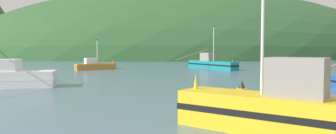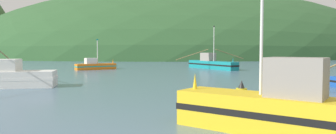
{
  "view_description": "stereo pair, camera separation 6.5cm",
  "coord_description": "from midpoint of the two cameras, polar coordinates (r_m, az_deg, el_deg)",
  "views": [
    {
      "loc": [
        -7.99,
        -4.23,
        3.26
      ],
      "look_at": [
        0.77,
        27.38,
        1.4
      ],
      "focal_mm": 33.31,
      "sensor_mm": 36.0,
      "label": 1
    },
    {
      "loc": [
        -7.92,
        -4.25,
        3.26
      ],
      "look_at": [
        0.77,
        27.38,
        1.4
      ],
      "focal_mm": 33.31,
      "sensor_mm": 36.0,
      "label": 2
    }
  ],
  "objects": [
    {
      "name": "fishing_boat_yellow",
      "position": [
        12.7,
        19.75,
        -7.4
      ],
      "size": [
        6.55,
        7.54,
        5.75
      ],
      "rotation": [
        0.0,
        0.0,
        2.24
      ],
      "color": "gold",
      "rests_on": "ground"
    },
    {
      "name": "hill_far_left",
      "position": [
        224.32,
        -7.82,
        2.38
      ],
      "size": [
        84.47,
        67.58,
        39.06
      ],
      "primitive_type": "ellipsoid",
      "color": "#386633",
      "rests_on": "ground"
    },
    {
      "name": "hill_mid_right",
      "position": [
        168.04,
        3.06,
        2.12
      ],
      "size": [
        209.88,
        167.9,
        63.93
      ],
      "primitive_type": "ellipsoid",
      "color": "#2D562D",
      "rests_on": "ground"
    },
    {
      "name": "fishing_boat_orange",
      "position": [
        51.62,
        -13.27,
        0.24
      ],
      "size": [
        6.69,
        3.47,
        4.93
      ],
      "rotation": [
        0.0,
        0.0,
        0.3
      ],
      "color": "orange",
      "rests_on": "ground"
    },
    {
      "name": "channel_buoy",
      "position": [
        19.82,
        13.26,
        -4.7
      ],
      "size": [
        0.68,
        0.68,
        1.36
      ],
      "color": "yellow",
      "rests_on": "ground"
    },
    {
      "name": "hill_far_center",
      "position": [
        249.71,
        17.78,
        2.34
      ],
      "size": [
        120.6,
        96.48,
        48.81
      ],
      "primitive_type": "ellipsoid",
      "color": "#386633",
      "rests_on": "ground"
    },
    {
      "name": "fishing_boat_teal",
      "position": [
        52.92,
        7.83,
        0.64
      ],
      "size": [
        13.63,
        11.69,
        7.16
      ],
      "rotation": [
        0.0,
        0.0,
        4.96
      ],
      "color": "#147F84",
      "rests_on": "ground"
    }
  ]
}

